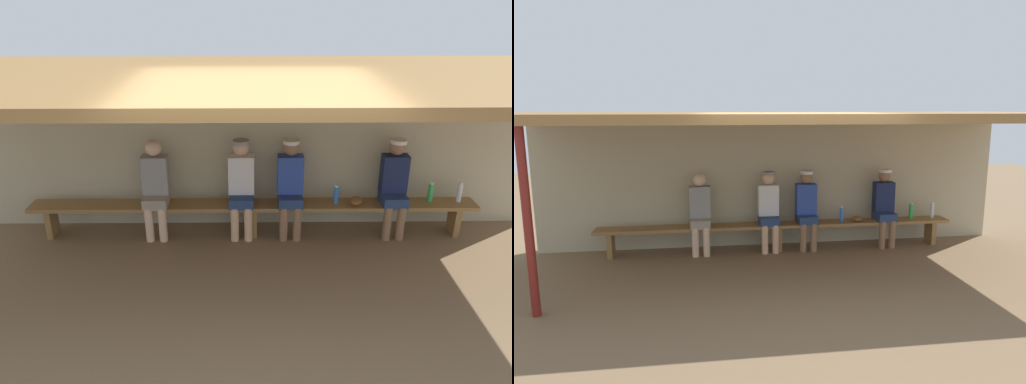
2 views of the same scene
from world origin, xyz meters
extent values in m
plane|color=brown|center=(0.00, 0.00, 0.00)|extent=(24.00, 24.00, 0.00)
cube|color=#B7AD8C|center=(0.00, 2.00, 1.10)|extent=(8.00, 0.20, 2.20)
cube|color=olive|center=(0.00, 0.70, 2.26)|extent=(8.00, 2.80, 0.12)
cylinder|color=maroon|center=(-3.19, -0.55, 1.10)|extent=(0.10, 0.10, 2.20)
cube|color=olive|center=(0.00, 1.55, 0.43)|extent=(6.00, 0.36, 0.05)
cube|color=olive|center=(-2.75, 1.55, 0.21)|extent=(0.08, 0.29, 0.41)
cube|color=olive|center=(0.00, 1.55, 0.21)|extent=(0.08, 0.29, 0.41)
cube|color=olive|center=(2.75, 1.55, 0.21)|extent=(0.08, 0.29, 0.41)
cube|color=gray|center=(-1.30, 1.53, 0.53)|extent=(0.32, 0.40, 0.14)
cylinder|color=beige|center=(-1.39, 1.37, 0.24)|extent=(0.11, 0.11, 0.48)
cylinder|color=beige|center=(-1.21, 1.37, 0.24)|extent=(0.11, 0.11, 0.48)
cube|color=gray|center=(-1.30, 1.61, 0.86)|extent=(0.34, 0.20, 0.52)
sphere|color=beige|center=(-1.30, 1.61, 1.23)|extent=(0.21, 0.21, 0.21)
cube|color=navy|center=(1.87, 1.53, 0.53)|extent=(0.32, 0.40, 0.14)
cylinder|color=#8C6647|center=(1.78, 1.37, 0.24)|extent=(0.11, 0.11, 0.48)
cylinder|color=#8C6647|center=(1.96, 1.37, 0.24)|extent=(0.11, 0.11, 0.48)
cube|color=#19234C|center=(1.87, 1.61, 0.86)|extent=(0.34, 0.20, 0.52)
sphere|color=#8C6647|center=(1.87, 1.61, 1.23)|extent=(0.21, 0.21, 0.21)
cylinder|color=white|center=(1.87, 1.57, 1.32)|extent=(0.21, 0.21, 0.05)
cube|color=navy|center=(-0.16, 1.53, 0.53)|extent=(0.32, 0.40, 0.14)
cylinder|color=#DBAD84|center=(-0.25, 1.37, 0.24)|extent=(0.11, 0.11, 0.48)
cylinder|color=#DBAD84|center=(-0.07, 1.37, 0.24)|extent=(0.11, 0.11, 0.48)
cube|color=white|center=(-0.16, 1.61, 0.86)|extent=(0.34, 0.20, 0.52)
sphere|color=#DBAD84|center=(-0.16, 1.61, 1.23)|extent=(0.21, 0.21, 0.21)
cylinder|color=gray|center=(-0.16, 1.57, 1.32)|extent=(0.21, 0.21, 0.05)
cube|color=navy|center=(0.49, 1.53, 0.53)|extent=(0.32, 0.40, 0.14)
cylinder|color=#8C6647|center=(0.40, 1.37, 0.24)|extent=(0.11, 0.11, 0.48)
cylinder|color=#8C6647|center=(0.58, 1.37, 0.24)|extent=(0.11, 0.11, 0.48)
cube|color=#2D47A5|center=(0.49, 1.61, 0.86)|extent=(0.34, 0.20, 0.52)
sphere|color=#8C6647|center=(0.49, 1.61, 1.23)|extent=(0.21, 0.21, 0.21)
cylinder|color=white|center=(0.49, 1.57, 1.32)|extent=(0.21, 0.21, 0.05)
cylinder|color=green|center=(2.39, 1.59, 0.59)|extent=(0.07, 0.07, 0.25)
cylinder|color=white|center=(2.39, 1.59, 0.73)|extent=(0.05, 0.05, 0.02)
cylinder|color=silver|center=(2.78, 1.58, 0.59)|extent=(0.07, 0.07, 0.25)
cylinder|color=white|center=(2.78, 1.58, 0.72)|extent=(0.05, 0.05, 0.02)
cylinder|color=blue|center=(1.10, 1.54, 0.58)|extent=(0.07, 0.07, 0.24)
cylinder|color=white|center=(1.10, 1.54, 0.71)|extent=(0.05, 0.05, 0.02)
ellipsoid|color=brown|center=(1.37, 1.52, 0.51)|extent=(0.24, 0.28, 0.09)
camera|label=1|loc=(-0.04, -4.60, 3.28)|focal=35.29mm
camera|label=2|loc=(-1.20, -5.86, 2.39)|focal=32.05mm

